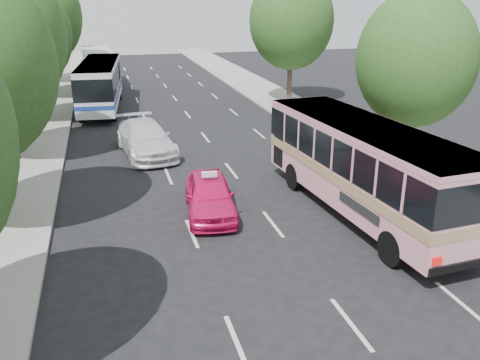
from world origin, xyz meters
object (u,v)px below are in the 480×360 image
object	(u,v)px
pink_taxi	(210,195)
white_pickup	(145,139)
tour_coach_rear	(99,67)
tour_coach_front	(100,81)
pink_bus	(364,160)

from	to	relation	value
pink_taxi	white_pickup	bearing A→B (deg)	107.87
tour_coach_rear	pink_taxi	bearing A→B (deg)	-86.04
tour_coach_front	white_pickup	bearing A→B (deg)	-75.58
white_pickup	tour_coach_front	distance (m)	11.97
pink_bus	tour_coach_rear	xyz separation A→B (m)	(-8.87, 29.47, -0.16)
tour_coach_front	tour_coach_rear	world-z (taller)	tour_coach_front
white_pickup	tour_coach_front	world-z (taller)	tour_coach_front
pink_bus	pink_taxi	world-z (taller)	pink_bus
pink_bus	white_pickup	xyz separation A→B (m)	(-6.91, 9.62, -1.28)
white_pickup	tour_coach_rear	distance (m)	19.98
pink_taxi	pink_bus	bearing A→B (deg)	-8.67
pink_bus	tour_coach_rear	world-z (taller)	pink_bus
white_pickup	tour_coach_rear	size ratio (longest dim) A/B	0.52
pink_bus	tour_coach_rear	size ratio (longest dim) A/B	0.99
pink_taxi	tour_coach_rear	size ratio (longest dim) A/B	0.39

